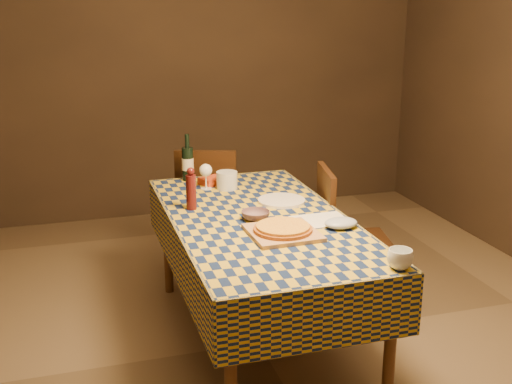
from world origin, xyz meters
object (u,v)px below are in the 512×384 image
Objects in this scene: wine_bottle at (188,163)px; chair_right at (343,232)px; cutting_board at (283,233)px; white_plate at (282,201)px; pizza at (283,228)px; chair_far at (208,203)px; dining_table at (259,230)px; bowl at (256,215)px.

wine_bottle is 0.33× the size of chair_right.
cutting_board is 0.55m from white_plate.
pizza is at bearing 0.00° from cutting_board.
chair_far is at bearing 93.25° from cutting_board.
white_plate is (0.21, 0.23, 0.08)m from dining_table.
chair_far is (0.18, 0.23, -0.36)m from wine_bottle.
pizza is 0.86m from chair_right.
pizza is 1.18m from wine_bottle.
pizza reaches higher than bowl.
pizza reaches higher than white_plate.
chair_right is at bearing 23.72° from bowl.
pizza is at bearing -137.00° from chair_right.
cutting_board is at bearing 0.00° from pizza.
wine_bottle is at bearing 102.85° from cutting_board.
dining_table is at bearing 97.45° from cutting_board.
cutting_board is 1.21× the size of white_plate.
pizza is 0.41× the size of chair_far.
chair_right is at bearing 43.00° from pizza.
dining_table is 11.99× the size of bowl.
chair_far reaches higher than dining_table.
dining_table is at bearing -132.91° from white_plate.
wine_bottle is at bearing 102.85° from pizza.
cutting_board is 0.02m from pizza.
cutting_board is 2.19× the size of bowl.
white_plate is at bearing -73.81° from chair_far.
dining_table is 1.98× the size of chair_far.
white_plate is at bearing 47.09° from dining_table.
bowl is at bearing -156.28° from chair_right.
dining_table is 6.63× the size of white_plate.
bowl reaches higher than dining_table.
wine_bottle is (-0.22, 0.85, 0.19)m from dining_table.
wine_bottle is 0.47m from chair_far.
white_plate is at bearing 71.65° from cutting_board.
dining_table is 0.90m from wine_bottle.
dining_table is 0.32m from white_plate.
dining_table is 6.00× the size of wine_bottle.
dining_table is at bearing -87.88° from chair_far.
pizza is 2.45× the size of bowl.
bowl is (-0.07, 0.26, 0.01)m from cutting_board.
chair_right is (0.63, 0.26, -0.17)m from dining_table.
chair_far is at bearing 106.19° from white_plate.
cutting_board is 1.18m from wine_bottle.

